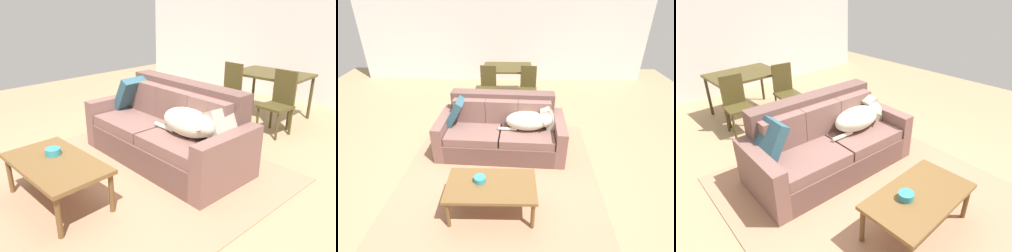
{
  "view_description": "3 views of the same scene",
  "coord_description": "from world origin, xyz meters",
  "views": [
    {
      "loc": [
        2.75,
        -2.4,
        1.87
      ],
      "look_at": [
        0.33,
        0.04,
        0.57
      ],
      "focal_mm": 35.23,
      "sensor_mm": 36.0,
      "label": 1
    },
    {
      "loc": [
        0.25,
        -3.63,
        2.68
      ],
      "look_at": [
        0.17,
        0.11,
        0.56
      ],
      "focal_mm": 28.2,
      "sensor_mm": 36.0,
      "label": 2
    },
    {
      "loc": [
        -2.02,
        -2.26,
        2.33
      ],
      "look_at": [
        0.11,
        -0.01,
        0.73
      ],
      "focal_mm": 31.34,
      "sensor_mm": 36.0,
      "label": 3
    }
  ],
  "objects": [
    {
      "name": "ground_plane",
      "position": [
        0.0,
        0.0,
        0.0
      ],
      "size": [
        10.0,
        10.0,
        0.0
      ],
      "primitive_type": "plane",
      "color": "#9F855F"
    },
    {
      "name": "back_partition",
      "position": [
        0.0,
        4.0,
        1.35
      ],
      "size": [
        8.0,
        0.12,
        2.7
      ],
      "primitive_type": "cube",
      "color": "silver",
      "rests_on": "ground"
    },
    {
      "name": "area_rug",
      "position": [
        0.09,
        -0.43,
        0.01
      ],
      "size": [
        3.13,
        3.32,
        0.01
      ],
      "primitive_type": "cube",
      "rotation": [
        0.0,
        0.0,
        -0.06
      ],
      "color": "#AD7B5B",
      "rests_on": "ground"
    },
    {
      "name": "couch",
      "position": [
        0.09,
        0.3,
        0.36
      ],
      "size": [
        2.16,
        1.09,
        0.95
      ],
      "rotation": [
        0.0,
        0.0,
        -0.06
      ],
      "color": "brown",
      "rests_on": "ground"
    },
    {
      "name": "dog_on_left_cushion",
      "position": [
        0.55,
        0.16,
        0.63
      ],
      "size": [
        0.87,
        0.41,
        0.31
      ],
      "rotation": [
        0.0,
        0.0,
        -0.06
      ],
      "color": "beige",
      "rests_on": "couch"
    },
    {
      "name": "throw_pillow_by_left_arm",
      "position": [
        -0.7,
        0.4,
        0.69
      ],
      "size": [
        0.35,
        0.49,
        0.48
      ],
      "primitive_type": "cube",
      "rotation": [
        0.0,
        0.52,
        -0.02
      ],
      "color": "#2D5362",
      "rests_on": "couch"
    },
    {
      "name": "throw_pillow_by_right_arm",
      "position": [
        0.88,
        0.31,
        0.64
      ],
      "size": [
        0.33,
        0.41,
        0.41
      ],
      "primitive_type": "cube",
      "rotation": [
        0.0,
        -0.42,
        -0.11
      ],
      "color": "#AA9E8E",
      "rests_on": "couch"
    },
    {
      "name": "coffee_table",
      "position": [
        0.01,
        -1.16,
        0.4
      ],
      "size": [
        1.12,
        0.63,
        0.45
      ],
      "color": "brown",
      "rests_on": "ground"
    },
    {
      "name": "bowl_on_coffee_table",
      "position": [
        -0.13,
        -1.1,
        0.49
      ],
      "size": [
        0.15,
        0.15,
        0.07
      ],
      "primitive_type": "cylinder",
      "color": "teal",
      "rests_on": "coffee_table"
    },
    {
      "name": "dining_table",
      "position": [
        0.16,
        2.68,
        0.68
      ],
      "size": [
        1.18,
        0.86,
        0.76
      ],
      "color": "#463C1B",
      "rests_on": "ground"
    },
    {
      "name": "dining_chair_near_left",
      "position": [
        -0.29,
        2.09,
        0.51
      ],
      "size": [
        0.44,
        0.44,
        0.94
      ],
      "rotation": [
        0.0,
        0.0,
        -0.1
      ],
      "color": "#463C1B",
      "rests_on": "ground"
    },
    {
      "name": "dining_chair_near_right",
      "position": [
        0.63,
        2.07,
        0.51
      ],
      "size": [
        0.45,
        0.45,
        0.94
      ],
      "rotation": [
        0.0,
        0.0,
        -0.12
      ],
      "color": "#463C1B",
      "rests_on": "ground"
    }
  ]
}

